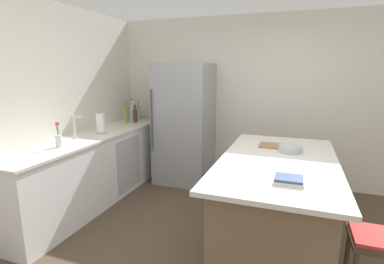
{
  "coord_description": "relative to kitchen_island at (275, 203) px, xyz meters",
  "views": [
    {
      "loc": [
        0.47,
        -2.41,
        1.78
      ],
      "look_at": [
        -0.77,
        1.01,
        1.0
      ],
      "focal_mm": 27.24,
      "sensor_mm": 36.0,
      "label": 1
    }
  ],
  "objects": [
    {
      "name": "wall_rear",
      "position": [
        -0.33,
        1.84,
        0.83
      ],
      "size": [
        6.0,
        0.1,
        2.6
      ],
      "primitive_type": "cube",
      "color": "silver",
      "rests_on": "ground_plane"
    },
    {
      "name": "wall_left",
      "position": [
        -2.78,
        -0.41,
        0.83
      ],
      "size": [
        0.1,
        6.0,
        2.6
      ],
      "primitive_type": "cube",
      "color": "silver",
      "rests_on": "ground_plane"
    },
    {
      "name": "cookbook_stack",
      "position": [
        0.12,
        -0.59,
        0.48
      ],
      "size": [
        0.22,
        0.18,
        0.05
      ],
      "color": "silver",
      "rests_on": "kitchen_island"
    },
    {
      "name": "syrup_bottle",
      "position": [
        -2.37,
        1.31,
        0.57
      ],
      "size": [
        0.07,
        0.07,
        0.29
      ],
      "color": "#5B3319",
      "rests_on": "counter_run_left"
    },
    {
      "name": "soda_bottle",
      "position": [
        -2.48,
        1.4,
        0.61
      ],
      "size": [
        0.07,
        0.07,
        0.37
      ],
      "color": "silver",
      "rests_on": "counter_run_left"
    },
    {
      "name": "flower_vase",
      "position": [
        -2.36,
        -0.36,
        0.56
      ],
      "size": [
        0.07,
        0.07,
        0.29
      ],
      "color": "silver",
      "rests_on": "counter_run_left"
    },
    {
      "name": "vinegar_bottle",
      "position": [
        -2.46,
        1.58,
        0.58
      ],
      "size": [
        0.05,
        0.05,
        0.32
      ],
      "color": "#994C23",
      "rests_on": "counter_run_left"
    },
    {
      "name": "ground_plane",
      "position": [
        -0.33,
        -0.41,
        -0.47
      ],
      "size": [
        7.2,
        7.2,
        0.0
      ],
      "primitive_type": "plane",
      "color": "#4C3D2D"
    },
    {
      "name": "mixing_bowl",
      "position": [
        0.1,
        0.32,
        0.5
      ],
      "size": [
        0.25,
        0.25,
        0.07
      ],
      "color": "#B2B5BA",
      "rests_on": "kitchen_island"
    },
    {
      "name": "bar_stool",
      "position": [
        0.75,
        -0.61,
        0.04
      ],
      "size": [
        0.36,
        0.36,
        0.63
      ],
      "color": "#473828",
      "rests_on": "ground_plane"
    },
    {
      "name": "olive_oil_bottle",
      "position": [
        -2.46,
        1.2,
        0.59
      ],
      "size": [
        0.05,
        0.05,
        0.34
      ],
      "color": "olive",
      "rests_on": "counter_run_left"
    },
    {
      "name": "refrigerator",
      "position": [
        -1.53,
        1.41,
        0.47
      ],
      "size": [
        0.83,
        0.79,
        1.88
      ],
      "color": "#93969B",
      "rests_on": "ground_plane"
    },
    {
      "name": "kitchen_island",
      "position": [
        0.0,
        0.0,
        0.0
      ],
      "size": [
        1.09,
        2.01,
        0.93
      ],
      "color": "#7A6047",
      "rests_on": "ground_plane"
    },
    {
      "name": "gin_bottle",
      "position": [
        -2.4,
        1.5,
        0.58
      ],
      "size": [
        0.06,
        0.06,
        0.33
      ],
      "color": "#8CB79E",
      "rests_on": "counter_run_left"
    },
    {
      "name": "cutting_board",
      "position": [
        -0.08,
        0.48,
        0.47
      ],
      "size": [
        0.32,
        0.24,
        0.02
      ],
      "color": "#9E7042",
      "rests_on": "kitchen_island"
    },
    {
      "name": "sink_faucet",
      "position": [
        -2.46,
        0.03,
        0.61
      ],
      "size": [
        0.15,
        0.05,
        0.3
      ],
      "color": "silver",
      "rests_on": "counter_run_left"
    },
    {
      "name": "counter_run_left",
      "position": [
        -2.42,
        0.28,
        -0.01
      ],
      "size": [
        0.66,
        2.84,
        0.93
      ],
      "color": "white",
      "rests_on": "ground_plane"
    },
    {
      "name": "paper_towel_roll",
      "position": [
        -2.37,
        0.41,
        0.59
      ],
      "size": [
        0.14,
        0.14,
        0.31
      ],
      "color": "gray",
      "rests_on": "counter_run_left"
    }
  ]
}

